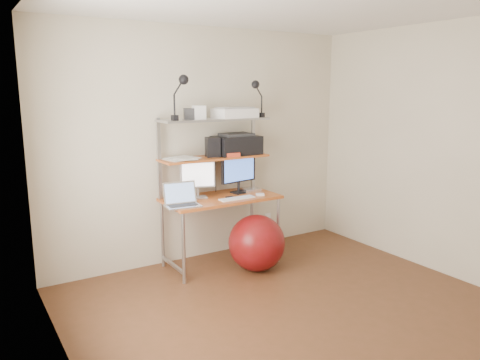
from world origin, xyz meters
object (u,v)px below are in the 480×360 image
(monitor_silver, at_px, (198,177))
(exercise_ball, at_px, (257,243))
(monitor_black, at_px, (239,172))
(laptop, at_px, (181,201))
(printer, at_px, (236,144))

(monitor_silver, height_order, exercise_ball, monitor_silver)
(monitor_black, relative_size, exercise_ball, 0.79)
(monitor_black, relative_size, laptop, 1.31)
(monitor_black, xyz_separation_m, printer, (0.02, 0.08, 0.29))
(printer, distance_m, exercise_ball, 1.09)
(monitor_silver, relative_size, monitor_black, 0.89)
(printer, bearing_deg, monitor_silver, -173.07)
(monitor_black, bearing_deg, monitor_silver, 169.01)
(monitor_silver, bearing_deg, exercise_ball, -28.74)
(monitor_silver, height_order, laptop, monitor_silver)
(monitor_silver, xyz_separation_m, monitor_black, (0.49, -0.02, 0.01))
(monitor_black, relative_size, printer, 0.95)
(exercise_ball, bearing_deg, monitor_silver, 135.75)
(laptop, bearing_deg, printer, 26.01)
(monitor_black, xyz_separation_m, exercise_ball, (-0.04, -0.42, -0.68))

